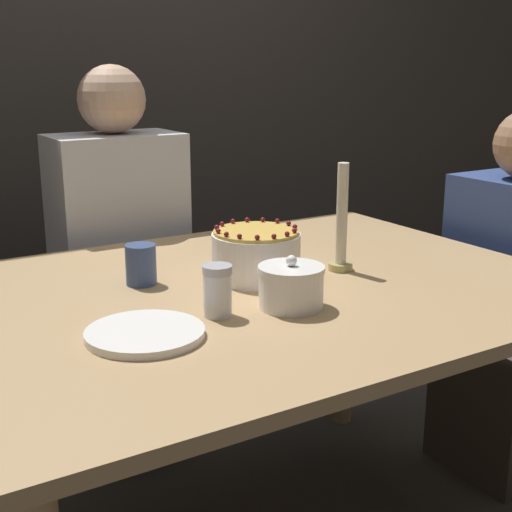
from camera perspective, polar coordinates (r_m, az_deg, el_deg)
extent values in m
cube|color=#38332D|center=(2.88, -15.24, 15.45)|extent=(8.00, 0.05, 2.60)
cube|color=tan|center=(1.68, 0.18, -2.84)|extent=(1.44, 1.10, 0.03)
cylinder|color=tan|center=(2.54, 7.07, -5.59)|extent=(0.07, 0.07, 0.73)
cylinder|color=white|center=(1.71, 0.00, 0.00)|extent=(0.21, 0.21, 0.11)
cylinder|color=gold|center=(1.70, 0.00, 1.93)|extent=(0.21, 0.21, 0.01)
sphere|color=maroon|center=(1.75, 2.63, 2.63)|extent=(0.01, 0.01, 0.01)
sphere|color=maroon|center=(1.77, 1.72, 2.83)|extent=(0.01, 0.01, 0.01)
sphere|color=maroon|center=(1.79, 0.54, 2.93)|extent=(0.01, 0.01, 0.01)
sphere|color=maroon|center=(1.79, -0.71, 2.92)|extent=(0.01, 0.01, 0.01)
sphere|color=maroon|center=(1.77, -1.86, 2.81)|extent=(0.01, 0.01, 0.01)
sphere|color=maroon|center=(1.74, -2.72, 2.59)|extent=(0.01, 0.01, 0.01)
sphere|color=maroon|center=(1.71, -3.15, 2.31)|extent=(0.01, 0.01, 0.01)
sphere|color=maroon|center=(1.67, -3.04, 2.01)|extent=(0.01, 0.01, 0.01)
sphere|color=maroon|center=(1.63, -2.38, 1.75)|extent=(0.01, 0.01, 0.01)
sphere|color=maroon|center=(1.61, -1.27, 1.57)|extent=(0.01, 0.01, 0.01)
sphere|color=maroon|center=(1.60, 0.10, 1.51)|extent=(0.01, 0.01, 0.01)
sphere|color=maroon|center=(1.61, 1.45, 1.58)|extent=(0.01, 0.01, 0.01)
sphere|color=maroon|center=(1.64, 2.51, 1.78)|extent=(0.01, 0.01, 0.01)
sphere|color=maroon|center=(1.67, 3.09, 2.06)|extent=(0.01, 0.01, 0.01)
sphere|color=maroon|center=(1.71, 3.12, 2.35)|extent=(0.01, 0.01, 0.01)
cylinder|color=white|center=(1.52, 2.82, -2.69)|extent=(0.14, 0.14, 0.08)
cylinder|color=white|center=(1.50, 2.85, -1.03)|extent=(0.14, 0.14, 0.01)
sphere|color=white|center=(1.50, 2.85, -0.37)|extent=(0.02, 0.02, 0.02)
cylinder|color=white|center=(1.46, -3.09, -3.13)|extent=(0.06, 0.06, 0.09)
cylinder|color=silver|center=(1.45, -3.12, -1.09)|extent=(0.06, 0.06, 0.02)
cylinder|color=white|center=(1.38, -8.87, -6.30)|extent=(0.23, 0.23, 0.01)
cylinder|color=white|center=(1.38, -8.88, -5.99)|extent=(0.23, 0.23, 0.01)
cylinder|color=tan|center=(1.81, 6.73, -0.83)|extent=(0.06, 0.06, 0.02)
cylinder|color=silver|center=(1.77, 6.87, 3.38)|extent=(0.03, 0.03, 0.25)
cylinder|color=#384C7F|center=(1.69, -9.19, -0.68)|extent=(0.07, 0.07, 0.10)
cube|color=#595960|center=(2.48, -10.32, -9.86)|extent=(0.34, 0.34, 0.45)
cube|color=silver|center=(2.30, -10.94, 2.08)|extent=(0.40, 0.24, 0.60)
sphere|color=#D8AD8C|center=(2.25, -11.47, 12.19)|extent=(0.21, 0.21, 0.21)
cube|color=#473D33|center=(2.45, 19.21, -10.76)|extent=(0.34, 0.34, 0.45)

